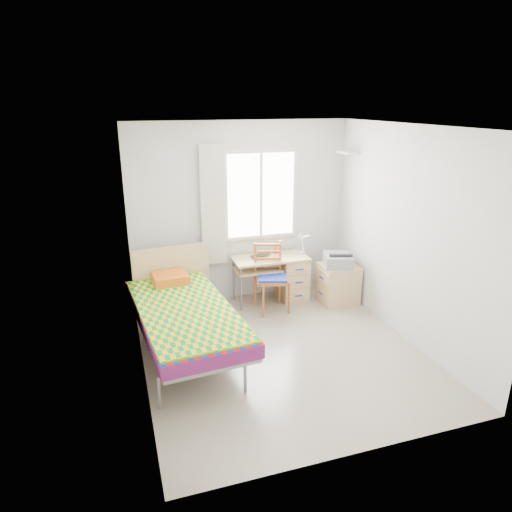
{
  "coord_description": "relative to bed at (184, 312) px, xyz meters",
  "views": [
    {
      "loc": [
        -1.75,
        -4.47,
        2.85
      ],
      "look_at": [
        -0.15,
        0.55,
        1.05
      ],
      "focal_mm": 32.0,
      "sensor_mm": 36.0,
      "label": 1
    }
  ],
  "objects": [
    {
      "name": "floor",
      "position": [
        1.08,
        -0.46,
        -0.47
      ],
      "size": [
        3.5,
        3.5,
        0.0
      ],
      "primitive_type": "plane",
      "color": "#BCAD93",
      "rests_on": "ground"
    },
    {
      "name": "ceiling",
      "position": [
        1.08,
        -0.46,
        2.13
      ],
      "size": [
        3.5,
        3.5,
        0.0
      ],
      "primitive_type": "plane",
      "rotation": [
        3.14,
        0.0,
        0.0
      ],
      "color": "white",
      "rests_on": "wall_back"
    },
    {
      "name": "wall_back",
      "position": [
        1.08,
        1.29,
        0.83
      ],
      "size": [
        3.2,
        0.0,
        3.2
      ],
      "primitive_type": "plane",
      "rotation": [
        1.57,
        0.0,
        0.0
      ],
      "color": "silver",
      "rests_on": "ground"
    },
    {
      "name": "wall_left",
      "position": [
        -0.52,
        -0.46,
        0.83
      ],
      "size": [
        0.0,
        3.5,
        3.5
      ],
      "primitive_type": "plane",
      "rotation": [
        1.57,
        0.0,
        1.57
      ],
      "color": "silver",
      "rests_on": "ground"
    },
    {
      "name": "wall_right",
      "position": [
        2.68,
        -0.46,
        0.83
      ],
      "size": [
        0.0,
        3.5,
        3.5
      ],
      "primitive_type": "plane",
      "rotation": [
        1.57,
        0.0,
        -1.57
      ],
      "color": "silver",
      "rests_on": "ground"
    },
    {
      "name": "window",
      "position": [
        1.38,
        1.27,
        1.08
      ],
      "size": [
        1.1,
        0.04,
        1.3
      ],
      "color": "white",
      "rests_on": "wall_back"
    },
    {
      "name": "curtain",
      "position": [
        0.66,
        1.22,
        0.98
      ],
      "size": [
        0.35,
        0.05,
        1.7
      ],
      "primitive_type": "cube",
      "color": "beige",
      "rests_on": "wall_back"
    },
    {
      "name": "floating_shelf",
      "position": [
        2.57,
        0.94,
        1.68
      ],
      "size": [
        0.2,
        0.32,
        0.03
      ],
      "primitive_type": "cube",
      "color": "white",
      "rests_on": "wall_right"
    },
    {
      "name": "bed",
      "position": [
        0.0,
        0.0,
        0.0
      ],
      "size": [
        1.25,
        2.34,
        0.98
      ],
      "rotation": [
        0.0,
        0.0,
        0.09
      ],
      "color": "gray",
      "rests_on": "floor"
    },
    {
      "name": "desk",
      "position": [
        1.72,
        0.98,
        -0.1
      ],
      "size": [
        1.1,
        0.52,
        0.68
      ],
      "rotation": [
        0.0,
        0.0,
        -0.02
      ],
      "color": "tan",
      "rests_on": "floor"
    },
    {
      "name": "chair",
      "position": [
        1.35,
        0.72,
        0.07
      ],
      "size": [
        0.52,
        0.52,
        0.97
      ],
      "rotation": [
        0.0,
        0.0,
        -0.29
      ],
      "color": "#A55C1F",
      "rests_on": "floor"
    },
    {
      "name": "cabinet",
      "position": [
        2.37,
        0.63,
        -0.19
      ],
      "size": [
        0.54,
        0.48,
        0.57
      ],
      "rotation": [
        0.0,
        0.0,
        -0.02
      ],
      "color": "tan",
      "rests_on": "floor"
    },
    {
      "name": "printer",
      "position": [
        2.33,
        0.62,
        0.19
      ],
      "size": [
        0.48,
        0.52,
        0.18
      ],
      "rotation": [
        0.0,
        0.0,
        -0.3
      ],
      "color": "#989B9F",
      "rests_on": "cabinet"
    },
    {
      "name": "laptop",
      "position": [
        1.32,
        1.02,
        0.22
      ],
      "size": [
        0.37,
        0.32,
        0.03
      ],
      "primitive_type": "imported",
      "rotation": [
        0.0,
        0.0,
        0.42
      ],
      "color": "black",
      "rests_on": "desk"
    },
    {
      "name": "pen_cup",
      "position": [
        1.58,
        1.13,
        0.26
      ],
      "size": [
        0.08,
        0.08,
        0.09
      ],
      "primitive_type": "cylinder",
      "rotation": [
        0.0,
        0.0,
        -0.11
      ],
      "color": "orange",
      "rests_on": "desk"
    },
    {
      "name": "task_lamp",
      "position": [
        1.89,
        0.9,
        0.44
      ],
      "size": [
        0.21,
        0.31,
        0.37
      ],
      "rotation": [
        0.0,
        0.0,
        -0.27
      ],
      "color": "white",
      "rests_on": "desk"
    },
    {
      "name": "book",
      "position": [
        1.28,
        0.94,
        0.12
      ],
      "size": [
        0.18,
        0.22,
        0.01
      ],
      "primitive_type": "imported",
      "rotation": [
        0.0,
        0.0,
        0.21
      ],
      "color": "gray",
      "rests_on": "desk"
    }
  ]
}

